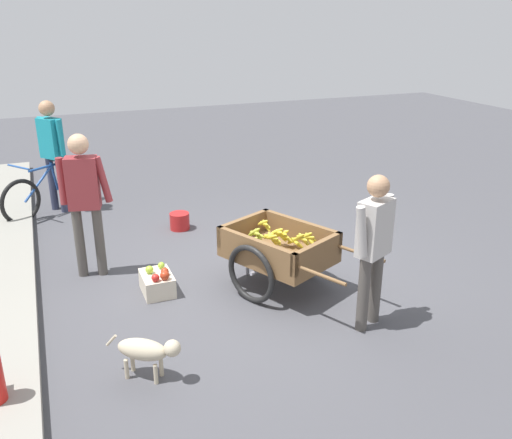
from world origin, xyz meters
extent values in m
plane|color=#47474C|center=(0.00, 0.00, 0.00)|extent=(24.00, 24.00, 0.00)
cube|color=brown|center=(-0.38, -0.29, 0.40)|extent=(1.34, 1.19, 0.10)
cube|color=brown|center=(0.09, -0.07, 0.57)|extent=(0.39, 0.75, 0.24)
cube|color=brown|center=(-0.85, -0.51, 0.57)|extent=(0.39, 0.75, 0.24)
cube|color=brown|center=(-0.53, 0.05, 0.57)|extent=(1.02, 0.52, 0.24)
cube|color=brown|center=(-0.22, -0.62, 0.57)|extent=(1.02, 0.52, 0.24)
torus|color=black|center=(-0.56, 0.11, 0.32)|extent=(0.61, 0.33, 0.64)
torus|color=black|center=(-0.19, -0.69, 0.32)|extent=(0.61, 0.33, 0.64)
cylinder|color=#9E9EA8|center=(-0.38, -0.29, 0.32)|extent=(0.41, 0.81, 0.04)
cylinder|color=brown|center=(-1.27, -0.33, 0.55)|extent=(0.51, 0.27, 0.04)
cylinder|color=brown|center=(-0.98, -0.95, 0.55)|extent=(0.51, 0.27, 0.04)
cylinder|color=#9E9EA8|center=(0.05, -0.09, 0.18)|extent=(0.04, 0.04, 0.35)
ellipsoid|color=gold|center=(-0.41, -0.50, 0.51)|extent=(0.15, 0.15, 0.15)
ellipsoid|color=gold|center=(-0.39, -0.48, 0.52)|extent=(0.18, 0.05, 0.04)
ellipsoid|color=gold|center=(-0.37, -0.46, 0.53)|extent=(0.17, 0.12, 0.15)
ellipsoid|color=gold|center=(-0.24, -0.11, 0.60)|extent=(0.17, 0.07, 0.15)
ellipsoid|color=gold|center=(-0.23, -0.10, 0.61)|extent=(0.17, 0.15, 0.09)
ellipsoid|color=gold|center=(-0.22, -0.08, 0.62)|extent=(0.19, 0.06, 0.08)
ellipsoid|color=gold|center=(-0.20, -0.07, 0.63)|extent=(0.15, 0.15, 0.15)
ellipsoid|color=gold|center=(-0.25, -0.07, 0.52)|extent=(0.17, 0.14, 0.12)
ellipsoid|color=gold|center=(-0.24, -0.06, 0.53)|extent=(0.19, 0.09, 0.09)
ellipsoid|color=gold|center=(-0.23, -0.04, 0.54)|extent=(0.18, 0.14, 0.08)
ellipsoid|color=gold|center=(-0.22, -0.03, 0.55)|extent=(0.17, 0.14, 0.13)
ellipsoid|color=gold|center=(-0.41, -0.23, 0.59)|extent=(0.18, 0.13, 0.12)
ellipsoid|color=gold|center=(-0.41, -0.22, 0.60)|extent=(0.18, 0.14, 0.09)
ellipsoid|color=gold|center=(-0.39, -0.21, 0.61)|extent=(0.19, 0.09, 0.08)
ellipsoid|color=gold|center=(-0.39, -0.20, 0.62)|extent=(0.18, 0.10, 0.13)
ellipsoid|color=gold|center=(-0.57, -0.50, 0.61)|extent=(0.17, 0.11, 0.15)
ellipsoid|color=gold|center=(-0.55, -0.48, 0.62)|extent=(0.19, 0.09, 0.05)
ellipsoid|color=gold|center=(-0.53, -0.47, 0.63)|extent=(0.18, 0.08, 0.15)
ellipsoid|color=gold|center=(-0.56, -0.09, 0.51)|extent=(0.18, 0.11, 0.14)
ellipsoid|color=gold|center=(-0.54, -0.08, 0.52)|extent=(0.17, 0.16, 0.05)
ellipsoid|color=gold|center=(-0.52, -0.06, 0.53)|extent=(0.17, 0.13, 0.14)
ellipsoid|color=gold|center=(-0.35, -0.40, 0.57)|extent=(0.16, 0.14, 0.15)
ellipsoid|color=gold|center=(-0.34, -0.39, 0.58)|extent=(0.19, 0.10, 0.11)
ellipsoid|color=gold|center=(-0.33, -0.38, 0.59)|extent=(0.18, 0.07, 0.05)
ellipsoid|color=gold|center=(-0.32, -0.36, 0.60)|extent=(0.19, 0.06, 0.11)
ellipsoid|color=gold|center=(-0.32, -0.36, 0.61)|extent=(0.16, 0.15, 0.14)
ellipsoid|color=gold|center=(-0.52, -0.59, 0.59)|extent=(0.17, 0.08, 0.15)
ellipsoid|color=gold|center=(-0.51, -0.58, 0.60)|extent=(0.16, 0.16, 0.08)
ellipsoid|color=gold|center=(-0.50, -0.57, 0.61)|extent=(0.18, 0.14, 0.08)
ellipsoid|color=gold|center=(-0.49, -0.56, 0.62)|extent=(0.16, 0.14, 0.14)
ellipsoid|color=gold|center=(-0.33, -0.23, 0.58)|extent=(0.18, 0.09, 0.15)
ellipsoid|color=gold|center=(-0.31, -0.22, 0.59)|extent=(0.18, 0.13, 0.05)
ellipsoid|color=gold|center=(-0.30, -0.20, 0.60)|extent=(0.18, 0.10, 0.14)
ellipsoid|color=gold|center=(-0.31, -0.35, 0.59)|extent=(0.16, 0.12, 0.15)
ellipsoid|color=gold|center=(-0.30, -0.34, 0.60)|extent=(0.15, 0.17, 0.10)
ellipsoid|color=gold|center=(-0.29, -0.33, 0.61)|extent=(0.18, 0.13, 0.05)
ellipsoid|color=gold|center=(-0.28, -0.32, 0.62)|extent=(0.19, 0.08, 0.10)
ellipsoid|color=gold|center=(-0.28, -0.31, 0.63)|extent=(0.17, 0.13, 0.14)
ellipsoid|color=gold|center=(-0.01, -0.30, 0.60)|extent=(0.18, 0.07, 0.14)
ellipsoid|color=gold|center=(0.00, -0.29, 0.61)|extent=(0.19, 0.10, 0.07)
ellipsoid|color=gold|center=(0.01, -0.28, 0.62)|extent=(0.19, 0.07, 0.09)
ellipsoid|color=gold|center=(0.02, -0.27, 0.63)|extent=(0.18, 0.11, 0.13)
cylinder|color=#4C4742|center=(-1.46, -0.68, 0.38)|extent=(0.11, 0.11, 0.75)
cylinder|color=#4C4742|center=(-1.37, -0.88, 0.38)|extent=(0.11, 0.11, 0.75)
cube|color=#B7B2AD|center=(-1.42, -0.78, 1.02)|extent=(0.33, 0.39, 0.53)
sphere|color=tan|center=(-1.42, -0.78, 1.42)|extent=(0.20, 0.20, 0.20)
cylinder|color=#B7B2AD|center=(-1.51, -0.58, 1.05)|extent=(0.08, 0.14, 0.49)
cylinder|color=#B7B2AD|center=(-1.32, -0.98, 1.05)|extent=(0.08, 0.08, 0.48)
torus|color=black|center=(2.80, 2.33, 0.33)|extent=(0.44, 0.57, 0.66)
torus|color=black|center=(3.39, 1.53, 0.33)|extent=(0.44, 0.57, 0.66)
cylinder|color=#234C93|center=(3.10, 1.93, 0.73)|extent=(0.39, 0.50, 0.04)
cylinder|color=#234C93|center=(3.17, 1.83, 0.56)|extent=(0.09, 0.10, 0.45)
cylinder|color=#234C93|center=(2.99, 2.07, 0.51)|extent=(0.34, 0.45, 0.43)
ellipsoid|color=black|center=(3.18, 1.82, 0.82)|extent=(0.20, 0.08, 0.06)
cylinder|color=#234C93|center=(2.83, 2.29, 0.83)|extent=(0.39, 0.30, 0.03)
cylinder|color=#333851|center=(3.10, 1.74, 0.42)|extent=(0.11, 0.11, 0.83)
cylinder|color=#333851|center=(3.27, 1.87, 0.42)|extent=(0.11, 0.11, 0.83)
cube|color=teal|center=(3.18, 1.81, 1.13)|extent=(0.39, 0.36, 0.59)
sphere|color=tan|center=(3.18, 1.81, 1.57)|extent=(0.23, 0.23, 0.23)
cylinder|color=teal|center=(3.01, 1.68, 1.16)|extent=(0.08, 0.09, 0.53)
cylinder|color=teal|center=(3.36, 1.94, 1.16)|extent=(0.08, 0.11, 0.54)
ellipsoid|color=beige|center=(-1.42, 1.41, 0.27)|extent=(0.41, 0.46, 0.18)
sphere|color=beige|center=(-1.58, 1.19, 0.33)|extent=(0.14, 0.14, 0.14)
cylinder|color=beige|center=(-1.25, 1.63, 0.31)|extent=(0.08, 0.10, 0.12)
cylinder|color=beige|center=(-1.45, 1.27, 0.09)|extent=(0.04, 0.04, 0.18)
cylinder|color=beige|center=(-1.54, 1.33, 0.09)|extent=(0.04, 0.04, 0.18)
cylinder|color=beige|center=(-1.29, 1.48, 0.09)|extent=(0.04, 0.04, 0.18)
cylinder|color=beige|center=(-1.38, 1.54, 0.09)|extent=(0.04, 0.04, 0.18)
cylinder|color=#B21E1E|center=(1.73, 0.29, 0.12)|extent=(0.28, 0.28, 0.24)
cube|color=beige|center=(0.00, 0.98, 0.11)|extent=(0.44, 0.32, 0.22)
sphere|color=#B23319|center=(-0.16, 0.93, 0.27)|extent=(0.10, 0.10, 0.10)
sphere|color=#99BF33|center=(0.05, 1.05, 0.26)|extent=(0.09, 0.09, 0.09)
sphere|color=red|center=(-0.16, 1.03, 0.26)|extent=(0.09, 0.09, 0.09)
sphere|color=#99BF33|center=(0.12, 0.90, 0.26)|extent=(0.08, 0.08, 0.08)
sphere|color=#B23319|center=(-0.05, 0.90, 0.26)|extent=(0.09, 0.09, 0.09)
cylinder|color=#4C4742|center=(0.74, 1.69, 0.41)|extent=(0.11, 0.11, 0.82)
cylinder|color=#4C4742|center=(0.69, 1.48, 0.41)|extent=(0.11, 0.11, 0.82)
cube|color=maroon|center=(0.72, 1.59, 1.12)|extent=(0.27, 0.38, 0.58)
sphere|color=tan|center=(0.72, 1.59, 1.55)|extent=(0.22, 0.22, 0.22)
cylinder|color=maroon|center=(0.77, 1.80, 1.14)|extent=(0.08, 0.08, 0.53)
cylinder|color=maroon|center=(0.67, 1.37, 1.14)|extent=(0.08, 0.17, 0.53)
camera|label=1|loc=(-5.27, 1.95, 2.86)|focal=38.01mm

